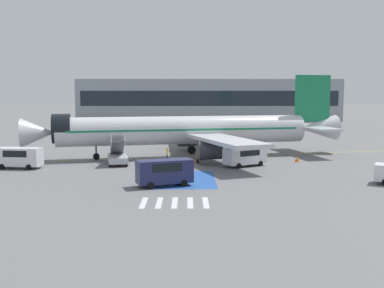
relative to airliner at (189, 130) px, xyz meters
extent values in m
plane|color=slate|center=(0.30, -0.30, -3.55)|extent=(600.00, 600.00, 0.00)
cube|color=gold|center=(-0.65, -0.13, -3.55)|extent=(75.15, 15.84, 0.01)
cube|color=#2856A8|center=(-0.65, -15.66, -3.55)|extent=(6.22, 9.50, 0.01)
cube|color=silver|center=(-3.65, -25.20, -3.55)|extent=(0.44, 3.60, 0.01)
cube|color=silver|center=(-2.45, -25.20, -3.55)|extent=(0.44, 3.60, 0.01)
cube|color=silver|center=(-1.25, -25.20, -3.55)|extent=(0.44, 3.60, 0.01)
cube|color=silver|center=(-0.05, -25.20, -3.55)|extent=(0.44, 3.60, 0.01)
cube|color=silver|center=(1.15, -25.20, -3.55)|extent=(0.44, 3.60, 0.01)
cylinder|color=silver|center=(-0.65, -0.13, 0.03)|extent=(32.79, 10.29, 3.69)
cone|color=silver|center=(-18.65, -3.89, 0.03)|extent=(4.72, 4.37, 3.62)
cone|color=silver|center=(18.08, 3.77, 0.03)|extent=(6.15, 4.60, 3.55)
cylinder|color=black|center=(-15.94, -3.32, 0.49)|extent=(2.93, 4.10, 3.73)
cube|color=#197A4C|center=(-0.65, -0.13, 0.21)|extent=(30.24, 9.83, 0.24)
cube|color=silver|center=(4.02, -7.31, -0.53)|extent=(9.32, 15.82, 0.44)
cylinder|color=#38383D|center=(2.39, -6.36, -1.87)|extent=(3.22, 2.71, 2.18)
cube|color=silver|center=(0.76, 8.31, -0.53)|extent=(5.42, 15.48, 0.44)
cylinder|color=#38383D|center=(-0.35, 6.79, -1.87)|extent=(3.22, 2.71, 2.18)
cube|color=#197A4C|center=(17.27, 3.60, 4.17)|extent=(5.14, 1.41, 6.44)
cube|color=silver|center=(17.44, 0.05, 0.21)|extent=(4.46, 6.46, 0.24)
cube|color=silver|center=(16.01, 6.92, 0.21)|extent=(4.46, 6.46, 0.24)
cylinder|color=#38383D|center=(-11.86, -2.47, -1.74)|extent=(0.20, 0.20, 2.79)
cylinder|color=black|center=(-11.86, -2.47, -3.13)|extent=(0.88, 0.45, 0.84)
cylinder|color=#38383D|center=(1.54, -2.69, -1.77)|extent=(0.24, 0.24, 2.47)
cylinder|color=black|center=(1.54, -2.69, -3.00)|extent=(1.20, 0.81, 1.10)
cylinder|color=#38383D|center=(0.34, 3.08, -1.77)|extent=(0.24, 0.24, 2.47)
cylinder|color=black|center=(0.34, 3.08, -3.00)|extent=(1.20, 0.81, 1.10)
cube|color=#ADB2BA|center=(-8.55, -6.32, -2.85)|extent=(3.13, 5.15, 0.70)
cylinder|color=black|center=(-9.81, -4.87, -3.20)|extent=(0.36, 0.73, 0.70)
cylinder|color=black|center=(-7.98, -4.49, -3.20)|extent=(0.36, 0.73, 0.70)
cylinder|color=black|center=(-9.12, -8.16, -3.20)|extent=(0.36, 0.73, 0.70)
cylinder|color=black|center=(-7.29, -7.78, -3.20)|extent=(0.36, 0.73, 0.70)
cube|color=#4C4C51|center=(-8.55, -6.32, -1.56)|extent=(2.25, 4.35, 2.04)
cube|color=#4C4C51|center=(-9.01, -4.09, -0.61)|extent=(1.84, 1.41, 0.12)
cube|color=silver|center=(-9.30, -6.48, -1.08)|extent=(0.97, 4.40, 2.75)
cube|color=silver|center=(-7.80, -6.17, -1.08)|extent=(0.97, 4.40, 2.75)
cube|color=#38383D|center=(7.33, 22.85, -2.77)|extent=(9.75, 2.64, 0.60)
cube|color=silver|center=(2.58, 22.78, -2.27)|extent=(2.19, 2.41, 1.60)
cube|color=black|center=(1.51, 22.76, -1.95)|extent=(0.07, 2.00, 0.70)
cylinder|color=#B7BCC4|center=(7.77, 22.86, -1.40)|extent=(6.72, 2.24, 2.14)
cylinder|color=gold|center=(7.77, 22.86, -1.40)|extent=(0.38, 2.19, 2.18)
cylinder|color=black|center=(3.03, 21.60, -3.07)|extent=(0.96, 0.29, 0.96)
cylinder|color=black|center=(3.00, 23.97, -3.07)|extent=(0.96, 0.29, 0.96)
cylinder|color=black|center=(7.89, 21.67, -3.07)|extent=(0.96, 0.29, 0.96)
cylinder|color=black|center=(7.86, 24.05, -3.07)|extent=(0.96, 0.29, 0.96)
cylinder|color=black|center=(10.59, 21.71, -3.07)|extent=(0.96, 0.29, 0.96)
cylinder|color=black|center=(10.55, 24.09, -3.07)|extent=(0.96, 0.29, 0.96)
cube|color=silver|center=(-19.20, -9.05, -2.23)|extent=(5.19, 2.46, 2.01)
cube|color=black|center=(-19.20, -9.05, -1.78)|extent=(2.95, 2.24, 0.73)
cylinder|color=black|center=(-20.84, -9.75, -3.23)|extent=(0.66, 0.27, 0.64)
cylinder|color=black|center=(-20.64, -8.00, -3.23)|extent=(0.66, 0.27, 0.64)
cylinder|color=black|center=(-17.76, -10.10, -3.23)|extent=(0.66, 0.27, 0.64)
cylinder|color=black|center=(-17.56, -8.35, -3.23)|extent=(0.66, 0.27, 0.64)
cube|color=#1E234C|center=(-2.35, -18.87, -2.18)|extent=(5.37, 3.44, 2.10)
cube|color=black|center=(-2.35, -18.87, -1.72)|extent=(3.24, 2.73, 0.76)
cylinder|color=black|center=(-3.53, -20.20, -3.23)|extent=(0.67, 0.40, 0.64)
cylinder|color=black|center=(-4.11, -18.56, -3.23)|extent=(0.67, 0.40, 0.64)
cylinder|color=black|center=(-0.59, -19.18, -3.23)|extent=(0.67, 0.40, 0.64)
cylinder|color=black|center=(-1.16, -17.53, -3.23)|extent=(0.67, 0.40, 0.64)
cube|color=silver|center=(6.42, -7.88, -2.32)|extent=(5.33, 4.16, 1.83)
cube|color=black|center=(6.42, -7.88, -1.92)|extent=(3.37, 3.05, 0.66)
cylinder|color=black|center=(7.34, -6.35, -3.23)|extent=(0.65, 0.49, 0.64)
cylinder|color=black|center=(8.21, -7.85, -3.23)|extent=(0.65, 0.49, 0.64)
cylinder|color=black|center=(4.62, -7.91, -3.23)|extent=(0.65, 0.49, 0.64)
cylinder|color=black|center=(5.49, -9.42, -3.23)|extent=(0.65, 0.49, 0.64)
cylinder|color=#191E38|center=(-2.76, -3.88, -3.14)|extent=(0.14, 0.14, 0.82)
cylinder|color=#191E38|center=(-2.77, -3.71, -3.14)|extent=(0.14, 0.14, 0.82)
cube|color=yellow|center=(-2.77, -3.79, -2.41)|extent=(0.24, 0.43, 0.65)
cube|color=silver|center=(-2.77, -3.79, -2.41)|extent=(0.25, 0.44, 0.06)
sphere|color=#9E704C|center=(-2.77, -3.79, -1.98)|extent=(0.22, 0.22, 0.22)
cylinder|color=black|center=(0.94, -5.67, -3.16)|extent=(0.14, 0.14, 0.78)
cylinder|color=black|center=(1.07, -5.77, -3.16)|extent=(0.14, 0.14, 0.78)
cube|color=orange|center=(1.01, -5.72, -2.46)|extent=(0.47, 0.42, 0.62)
cube|color=silver|center=(1.01, -5.72, -2.46)|extent=(0.48, 0.44, 0.06)
sphere|color=tan|center=(1.01, -5.72, -2.04)|extent=(0.21, 0.21, 0.21)
cone|color=orange|center=(0.62, -5.01, -3.30)|extent=(0.46, 0.46, 0.51)
cylinder|color=white|center=(0.62, -5.01, -3.27)|extent=(0.25, 0.25, 0.06)
cone|color=orange|center=(13.36, -4.40, -3.21)|extent=(0.62, 0.62, 0.69)
cylinder|color=white|center=(13.36, -4.40, -3.17)|extent=(0.34, 0.34, 0.08)
cube|color=#89939E|center=(6.40, 79.39, 2.76)|extent=(79.20, 12.00, 12.64)
cube|color=#19232D|center=(6.40, 73.34, 3.40)|extent=(76.03, 0.10, 4.42)
camera|label=1|loc=(-0.29, -59.17, 4.85)|focal=42.00mm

